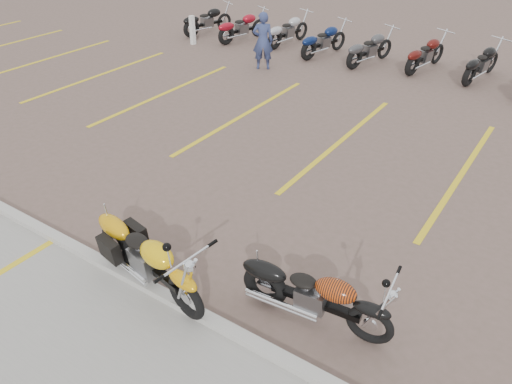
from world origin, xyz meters
TOP-DOWN VIEW (x-y plane):
  - ground at (0.00, 0.00)m, footprint 100.00×100.00m
  - curb at (0.00, -2.00)m, footprint 60.00×0.18m
  - parking_stripes at (0.00, 4.00)m, footprint 38.00×5.50m
  - yellow_cruiser at (-0.23, -1.88)m, footprint 2.36×0.60m
  - flame_cruiser at (2.05, -1.17)m, footprint 2.14×0.39m
  - person_a at (-4.32, 7.31)m, footprint 0.76×0.69m
  - bollard at (-7.90, 8.17)m, footprint 0.17×0.17m
  - bg_bike_row at (2.39, 9.83)m, footprint 22.44×2.08m

SIDE VIEW (x-z plane):
  - ground at x=0.00m, z-range 0.00..0.00m
  - parking_stripes at x=0.00m, z-range 0.00..0.01m
  - curb at x=0.00m, z-range 0.00..0.12m
  - flame_cruiser at x=2.05m, z-range 0.00..0.88m
  - yellow_cruiser at x=-0.23m, z-range 0.00..0.98m
  - bollard at x=-7.90m, z-range 0.00..1.00m
  - bg_bike_row at x=2.39m, z-range 0.00..1.10m
  - person_a at x=-4.32m, z-range 0.00..1.74m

